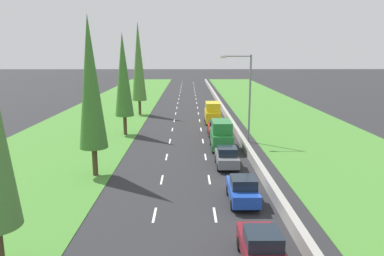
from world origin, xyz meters
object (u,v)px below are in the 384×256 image
Objects in this scene: grey_hatchback_right_lane at (227,157)px; red_hatchback_right_lane at (216,128)px; yellow_van_right_lane at (213,113)px; poplar_tree_second at (91,83)px; maroon_hatchback_right_lane at (261,247)px; poplar_tree_fourth at (138,62)px; green_van_right_lane at (221,135)px; poplar_tree_third at (123,75)px; blue_hatchback_right_lane at (243,190)px; street_light_mast at (247,92)px.

grey_hatchback_right_lane is 11.59m from red_hatchback_right_lane.
poplar_tree_second reaches higher than yellow_van_right_lane.
poplar_tree_fourth is at bearing 104.70° from maroon_hatchback_right_lane.
maroon_hatchback_right_lane is 17.08m from poplar_tree_second.
green_van_right_lane is at bearing 36.92° from poplar_tree_second.
yellow_van_right_lane is at bearing 33.24° from poplar_tree_third.
poplar_tree_fourth is at bearing 146.70° from yellow_van_right_lane.
green_van_right_lane reaches higher than grey_hatchback_right_lane.
poplar_tree_second is at bearing -168.62° from grey_hatchback_right_lane.
blue_hatchback_right_lane is 16.58m from street_light_mast.
street_light_mast reaches higher than grey_hatchback_right_lane.
blue_hatchback_right_lane is 1.00× the size of grey_hatchback_right_lane.
blue_hatchback_right_lane is 26.24m from yellow_van_right_lane.
grey_hatchback_right_lane is at bearing -90.14° from yellow_van_right_lane.
blue_hatchback_right_lane is 35.50m from poplar_tree_fourth.
red_hatchback_right_lane is 0.29× the size of poplar_tree_fourth.
yellow_van_right_lane is at bearing 90.43° from blue_hatchback_right_lane.
blue_hatchback_right_lane and red_hatchback_right_lane have the same top height.
poplar_tree_third is at bearing 164.48° from street_light_mast.
grey_hatchback_right_lane is 16.99m from poplar_tree_third.
street_light_mast is (2.56, 15.78, 4.40)m from blue_hatchback_right_lane.
red_hatchback_right_lane is at bearing 53.27° from poplar_tree_second.
yellow_van_right_lane is 24.03m from poplar_tree_second.
poplar_tree_fourth is (-0.21, 27.87, 0.86)m from poplar_tree_second.
poplar_tree_fourth is (-10.44, 25.81, 7.05)m from grey_hatchback_right_lane.
poplar_tree_third is at bearing 177.08° from red_hatchback_right_lane.
poplar_tree_second is at bearing 153.39° from blue_hatchback_right_lane.
poplar_tree_second is at bearing -126.73° from red_hatchback_right_lane.
street_light_mast is at bearing 83.09° from maroon_hatchback_right_lane.
green_van_right_lane is (-0.20, 12.96, 0.56)m from blue_hatchback_right_lane.
poplar_tree_second is at bearing -143.08° from green_van_right_lane.
red_hatchback_right_lane is at bearing 90.76° from green_van_right_lane.
street_light_mast is at bearing 38.93° from poplar_tree_second.
street_light_mast is (13.25, -17.34, -2.65)m from poplar_tree_fourth.
yellow_van_right_lane is 0.54× the size of street_light_mast.
red_hatchback_right_lane is 7.35m from yellow_van_right_lane.
maroon_hatchback_right_lane is 6.91m from blue_hatchback_right_lane.
poplar_tree_second is (-10.28, -20.98, 5.62)m from yellow_van_right_lane.
grey_hatchback_right_lane is 0.43× the size of street_light_mast.
poplar_tree_fourth is (-0.11, 13.69, 1.12)m from poplar_tree_third.
poplar_tree_fourth reaches higher than poplar_tree_second.
yellow_van_right_lane is 0.41× the size of poplar_tree_second.
yellow_van_right_lane is at bearing -33.30° from poplar_tree_fourth.
poplar_tree_second is at bearing -89.56° from poplar_tree_fourth.
poplar_tree_third is (-0.11, 14.18, -0.26)m from poplar_tree_second.
poplar_tree_third reaches higher than red_hatchback_right_lane.
grey_hatchback_right_lane is 1.00× the size of red_hatchback_right_lane.
grey_hatchback_right_lane is at bearing -108.35° from street_light_mast.
maroon_hatchback_right_lane is 25.80m from red_hatchback_right_lane.
blue_hatchback_right_lane is 0.80× the size of yellow_van_right_lane.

